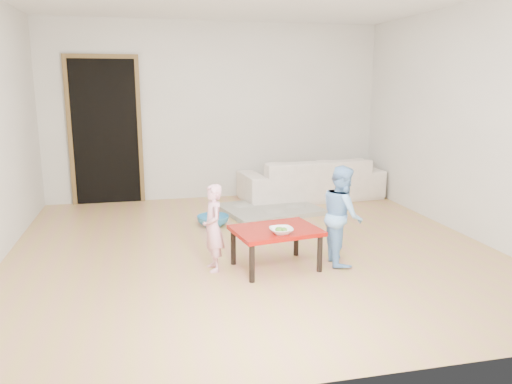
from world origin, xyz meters
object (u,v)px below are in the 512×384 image
object	(u,v)px
bowl	(281,231)
child_pink	(213,228)
red_table	(276,248)
basin	(213,221)
sofa	(311,179)
child_blue	(342,215)

from	to	relation	value
bowl	child_pink	size ratio (longest dim) A/B	0.26
red_table	basin	size ratio (longest dim) A/B	1.97
sofa	basin	size ratio (longest dim) A/B	5.34
sofa	child_blue	size ratio (longest dim) A/B	2.19
red_table	sofa	bearing A→B (deg)	64.68
child_pink	child_blue	world-z (taller)	child_blue
red_table	basin	world-z (taller)	red_table
sofa	bowl	size ratio (longest dim) A/B	9.91
sofa	red_table	size ratio (longest dim) A/B	2.71
bowl	sofa	bearing A→B (deg)	66.06
child_blue	child_pink	bearing A→B (deg)	93.18
bowl	child_pink	xyz separation A→B (m)	(-0.59, 0.24, -0.01)
red_table	child_pink	world-z (taller)	child_pink
child_blue	basin	xyz separation A→B (m)	(-1.04, 1.56, -0.42)
child_pink	basin	bearing A→B (deg)	166.23
sofa	child_blue	xyz separation A→B (m)	(-0.61, -2.68, 0.17)
sofa	child_pink	distance (m)	3.20
basin	child_blue	bearing A→B (deg)	-56.31
sofa	basin	world-z (taller)	sofa
sofa	basin	distance (m)	2.01
sofa	basin	bearing A→B (deg)	29.58
basin	child_pink	bearing A→B (deg)	-97.74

